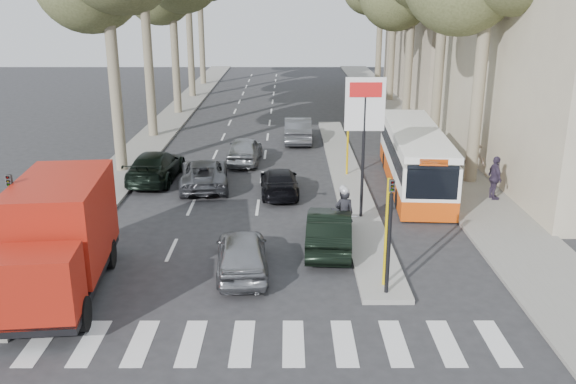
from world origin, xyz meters
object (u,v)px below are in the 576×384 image
Objects in this scene: dark_hatchback at (329,230)px; city_bus at (414,156)px; silver_hatchback at (242,253)px; red_truck at (58,237)px; motorcycle at (343,213)px.

dark_hatchback is 8.68m from city_bus.
dark_hatchback reaches higher than silver_hatchback.
red_truck is (-5.22, -1.33, 1.08)m from silver_hatchback.
red_truck reaches higher than city_bus.
dark_hatchback is 1.85× the size of motorcycle.
motorcycle is at bearing -117.26° from city_bus.
city_bus reaches higher than dark_hatchback.
red_truck is (-8.12, -3.30, 1.05)m from dark_hatchback.
silver_hatchback is 4.66m from motorcycle.
red_truck reaches higher than silver_hatchback.
silver_hatchback is 0.39× the size of city_bus.
red_truck is 0.62× the size of city_bus.
silver_hatchback is at bearing -142.22° from motorcycle.
dark_hatchback is at bearing -116.74° from city_bus.
silver_hatchback is 0.93× the size of dark_hatchback.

